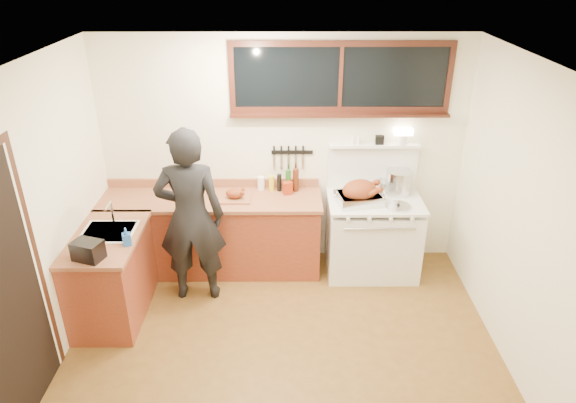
{
  "coord_description": "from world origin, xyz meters",
  "views": [
    {
      "loc": [
        0.03,
        -3.6,
        3.35
      ],
      "look_at": [
        0.05,
        0.85,
        1.15
      ],
      "focal_mm": 32.0,
      "sensor_mm": 36.0,
      "label": 1
    }
  ],
  "objects_px": {
    "cutting_board": "(235,195)",
    "roast_turkey": "(360,194)",
    "vintage_stove": "(372,233)",
    "man": "(190,217)"
  },
  "relations": [
    {
      "from": "vintage_stove",
      "to": "man",
      "type": "distance_m",
      "value": 2.04
    },
    {
      "from": "roast_turkey",
      "to": "vintage_stove",
      "type": "bearing_deg",
      "value": 24.16
    },
    {
      "from": "vintage_stove",
      "to": "man",
      "type": "height_order",
      "value": "man"
    },
    {
      "from": "vintage_stove",
      "to": "roast_turkey",
      "type": "distance_m",
      "value": 0.57
    },
    {
      "from": "cutting_board",
      "to": "man",
      "type": "bearing_deg",
      "value": -130.81
    },
    {
      "from": "cutting_board",
      "to": "roast_turkey",
      "type": "xyz_separation_m",
      "value": [
        1.34,
        -0.08,
        0.05
      ]
    },
    {
      "from": "vintage_stove",
      "to": "man",
      "type": "xyz_separation_m",
      "value": [
        -1.93,
        -0.48,
        0.47
      ]
    },
    {
      "from": "vintage_stove",
      "to": "cutting_board",
      "type": "relative_size",
      "value": 4.53
    },
    {
      "from": "man",
      "to": "vintage_stove",
      "type": "bearing_deg",
      "value": 13.85
    },
    {
      "from": "vintage_stove",
      "to": "roast_turkey",
      "type": "relative_size",
      "value": 3.01
    }
  ]
}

